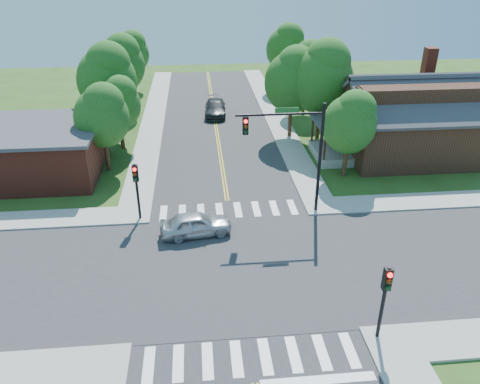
{
  "coord_description": "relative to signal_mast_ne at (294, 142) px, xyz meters",
  "views": [
    {
      "loc": [
        -1.8,
        -20.12,
        15.08
      ],
      "look_at": [
        0.58,
        4.54,
        2.2
      ],
      "focal_mm": 35.0,
      "sensor_mm": 36.0,
      "label": 1
    }
  ],
  "objects": [
    {
      "name": "tree_w_d",
      "position": [
        -12.9,
        31.12,
        -0.27
      ],
      "size": [
        4.11,
        3.91,
        6.99
      ],
      "color": "#382314",
      "rests_on": "ground"
    },
    {
      "name": "intersection_patch",
      "position": [
        -3.91,
        -5.59,
        -4.85
      ],
      "size": [
        10.2,
        10.2,
        0.06
      ],
      "primitive_type": "cube",
      "color": "#2D2D30",
      "rests_on": "ground"
    },
    {
      "name": "road_ew",
      "position": [
        -3.91,
        -5.59,
        -4.83
      ],
      "size": [
        90.0,
        10.0,
        0.04
      ],
      "primitive_type": "cube",
      "color": "#2D2D30",
      "rests_on": "ground"
    },
    {
      "name": "car_silver",
      "position": [
        -6.04,
        -2.09,
        -4.14
      ],
      "size": [
        2.82,
        4.63,
        1.42
      ],
      "primitive_type": "imported",
      "rotation": [
        0.0,
        0.0,
        1.71
      ],
      "color": "silver",
      "rests_on": "ground"
    },
    {
      "name": "ground",
      "position": [
        -3.91,
        -5.59,
        -4.85
      ],
      "size": [
        100.0,
        100.0,
        0.0
      ],
      "primitive_type": "plane",
      "color": "#2D4716",
      "rests_on": "ground"
    },
    {
      "name": "tree_e_d",
      "position": [
        5.03,
        29.17,
        0.28
      ],
      "size": [
        4.6,
        4.37,
        7.83
      ],
      "color": "#382314",
      "rests_on": "ground"
    },
    {
      "name": "tree_e_c",
      "position": [
        5.38,
        20.21,
        0.01
      ],
      "size": [
        4.37,
        4.15,
        7.42
      ],
      "color": "#382314",
      "rests_on": "ground"
    },
    {
      "name": "centerline",
      "position": [
        -3.91,
        -5.59,
        -4.8
      ],
      "size": [
        0.3,
        90.0,
        0.01
      ],
      "color": "gold",
      "rests_on": "ground"
    },
    {
      "name": "tree_house",
      "position": [
        2.64,
        13.49,
        0.48
      ],
      "size": [
        4.78,
        4.54,
        8.13
      ],
      "color": "#382314",
      "rests_on": "ground"
    },
    {
      "name": "building_nw",
      "position": [
        -18.11,
        7.61,
        -2.97
      ],
      "size": [
        10.4,
        8.4,
        3.73
      ],
      "color": "maroon",
      "rests_on": "ground"
    },
    {
      "name": "tree_w_c",
      "position": [
        -12.89,
        21.96,
        0.42
      ],
      "size": [
        4.73,
        4.49,
        8.04
      ],
      "color": "#382314",
      "rests_on": "ground"
    },
    {
      "name": "stop_bar",
      "position": [
        -1.41,
        -13.19,
        -4.85
      ],
      "size": [
        4.6,
        0.45,
        0.09
      ],
      "primitive_type": "cube",
      "color": "white",
      "rests_on": "ground"
    },
    {
      "name": "signal_pole_se",
      "position": [
        1.69,
        -11.21,
        -2.19
      ],
      "size": [
        0.34,
        0.42,
        3.8
      ],
      "color": "black",
      "rests_on": "ground"
    },
    {
      "name": "tree_e_b",
      "position": [
        4.9,
        12.32,
        0.97
      ],
      "size": [
        5.23,
        4.96,
        8.88
      ],
      "color": "#382314",
      "rests_on": "ground"
    },
    {
      "name": "tree_w_a",
      "position": [
        -12.53,
        7.8,
        -0.39
      ],
      "size": [
        4.01,
        3.81,
        6.82
      ],
      "color": "#382314",
      "rests_on": "ground"
    },
    {
      "name": "crosswalk_north",
      "position": [
        -3.91,
        0.61,
        -4.8
      ],
      "size": [
        8.85,
        2.0,
        0.01
      ],
      "color": "white",
      "rests_on": "ground"
    },
    {
      "name": "sidewalk_nw",
      "position": [
        -19.73,
        10.23,
        -4.78
      ],
      "size": [
        40.0,
        40.0,
        0.14
      ],
      "color": "#9E9B93",
      "rests_on": "ground"
    },
    {
      "name": "sidewalk_ne",
      "position": [
        11.9,
        10.23,
        -4.78
      ],
      "size": [
        40.0,
        40.0,
        0.14
      ],
      "color": "#9E9B93",
      "rests_on": "ground"
    },
    {
      "name": "tree_bldg",
      "position": [
        -11.99,
        12.16,
        -0.75
      ],
      "size": [
        3.69,
        3.5,
        6.27
      ],
      "color": "#382314",
      "rests_on": "ground"
    },
    {
      "name": "signal_pole_nw",
      "position": [
        -9.51,
        -0.01,
        -2.19
      ],
      "size": [
        0.34,
        0.42,
        3.8
      ],
      "color": "black",
      "rests_on": "ground"
    },
    {
      "name": "tree_w_b",
      "position": [
        -13.05,
        14.59,
        0.73
      ],
      "size": [
        5.01,
        4.76,
        8.52
      ],
      "color": "#382314",
      "rests_on": "ground"
    },
    {
      "name": "road_ns",
      "position": [
        -3.91,
        -5.59,
        -4.83
      ],
      "size": [
        10.0,
        90.0,
        0.04
      ],
      "primitive_type": "cube",
      "color": "#2D2D30",
      "rests_on": "ground"
    },
    {
      "name": "house_ne",
      "position": [
        11.19,
        8.65,
        -1.52
      ],
      "size": [
        13.05,
        8.8,
        7.11
      ],
      "color": "#331911",
      "rests_on": "ground"
    },
    {
      "name": "tree_e_a",
      "position": [
        5.14,
        5.03,
        -0.54
      ],
      "size": [
        3.87,
        3.68,
        6.58
      ],
      "color": "#382314",
      "rests_on": "ground"
    },
    {
      "name": "car_dgrey",
      "position": [
        -3.79,
        20.32,
        -4.11
      ],
      "size": [
        2.62,
        5.32,
        1.48
      ],
      "primitive_type": "imported",
      "rotation": [
        0.0,
        0.0,
        -0.05
      ],
      "color": "#292B2D",
      "rests_on": "ground"
    },
    {
      "name": "signal_mast_ne",
      "position": [
        0.0,
        0.0,
        0.0
      ],
      "size": [
        5.3,
        0.42,
        7.2
      ],
      "color": "black",
      "rests_on": "ground"
    },
    {
      "name": "crosswalk_south",
      "position": [
        -3.91,
        -11.79,
        -4.8
      ],
      "size": [
        8.85,
        2.0,
        0.01
      ],
      "color": "white",
      "rests_on": "ground"
    }
  ]
}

